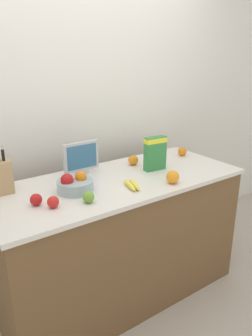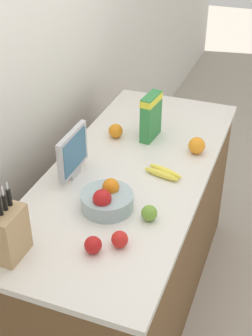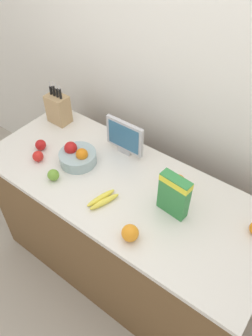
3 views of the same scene
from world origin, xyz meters
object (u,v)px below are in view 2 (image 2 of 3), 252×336
Objects in this scene: banana_bunch at (163,173)px; orange_mid_left at (197,146)px; orange_front_center at (116,131)px; apple_front at (93,245)px; knife_block at (7,233)px; apple_middle at (120,239)px; orange_front_right at (151,98)px; cereal_box at (151,115)px; fruit_bowl at (107,199)px; small_monitor at (73,153)px; apple_leftmost at (149,213)px.

orange_mid_left is at bearing -20.75° from banana_bunch.
apple_front is at bearing -163.81° from orange_front_center.
knife_block is 1.57× the size of banana_bunch.
orange_front_right reaches higher than apple_middle.
knife_block is at bearing 173.98° from cereal_box.
orange_mid_left is (0.85, -0.20, 0.01)m from apple_front.
small_monitor is at bearing 53.89° from fruit_bowl.
knife_block is 0.42m from apple_middle.
apple_leftmost is (-0.67, -0.21, -0.10)m from cereal_box.
fruit_bowl is 0.36m from banana_bunch.
knife_block is at bearing 151.63° from banana_bunch.
apple_middle is 0.98× the size of apple_leftmost.
orange_mid_left is (-0.48, -0.40, 0.01)m from orange_front_right.
banana_bunch is (0.72, -0.39, -0.09)m from knife_block.
apple_middle is at bearing 178.25° from banana_bunch.
fruit_bowl is 2.60× the size of orange_mid_left.
small_monitor is at bearing 160.84° from cereal_box.
apple_middle is 0.20m from apple_leftmost.
orange_front_right is (0.89, -0.09, -0.09)m from small_monitor.
cereal_box is at bearing 10.36° from apple_middle.
apple_leftmost is at bearing -147.18° from orange_front_center.
apple_front reaches higher than apple_middle.
cereal_box is 3.64× the size of apple_leftmost.
fruit_bowl is (-0.66, -0.02, -0.09)m from cereal_box.
banana_bunch is (0.15, -0.39, -0.11)m from small_monitor.
apple_leftmost is (0.19, -0.06, 0.00)m from apple_middle.
small_monitor is at bearing 0.80° from knife_block.
knife_block reaches higher than orange_front_center.
knife_block is 0.57m from small_monitor.
small_monitor is 3.03× the size of orange_mid_left.
fruit_bowl is 2.92× the size of orange_front_center.
fruit_bowl is at bearing -172.76° from cereal_box.
knife_block reaches higher than apple_leftmost.
orange_front_right is (1.27, 0.29, 0.00)m from apple_middle.
cereal_box is 3.70× the size of apple_middle.
apple_front is at bearing 167.04° from orange_mid_left.
orange_front_center is at bearing 89.01° from orange_mid_left.
cereal_box is at bearing 4.62° from apple_front.
fruit_bowl is 0.28m from apple_front.
orange_mid_left is at bearing -99.71° from cereal_box.
knife_block is 3.53× the size of orange_mid_left.
apple_front is 1.03× the size of apple_middle.
cereal_box reaches higher than orange_front_center.
apple_front is at bearing 128.90° from apple_middle.
knife_block is at bearing 131.64° from apple_leftmost.
orange_front_right is (0.74, 0.30, 0.02)m from banana_bunch.
apple_leftmost is at bearing -156.81° from cereal_box.
knife_block is at bearing 177.79° from orange_front_center.
knife_block reaches higher than apple_middle.
banana_bunch is 2.73× the size of orange_front_right.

